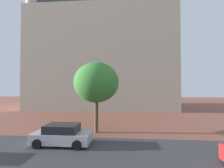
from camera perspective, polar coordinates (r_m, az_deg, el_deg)
ground_plane at (r=12.01m, az=-1.69°, el=-21.31°), size 120.00×120.00×0.00m
street_asphalt_strip at (r=10.75m, az=-2.55°, el=-23.75°), size 120.00×6.17×0.00m
landmark_building at (r=35.55m, az=-3.06°, el=10.88°), size 28.08×15.77×38.61m
car_silver at (r=12.57m, az=-17.48°, el=-17.02°), size 4.15×2.07×1.45m
tree_curb_far at (r=14.73m, az=-5.62°, el=0.54°), size 4.15×4.15×6.47m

